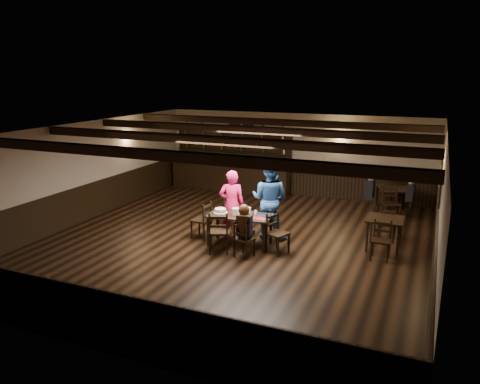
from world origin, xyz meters
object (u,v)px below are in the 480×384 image
at_px(dining_table, 240,218).
at_px(chair_near_right, 242,237).
at_px(chair_near_left, 219,230).
at_px(woman_pink, 232,204).
at_px(bar_counter, 231,169).
at_px(cake, 220,211).
at_px(man_blue, 270,199).

bearing_deg(dining_table, chair_near_right, -62.84).
relative_size(dining_table, chair_near_left, 1.56).
xyz_separation_m(woman_pink, bar_counter, (-2.02, 4.45, -0.13)).
xyz_separation_m(woman_pink, cake, (-0.10, -0.45, -0.05)).
height_order(dining_table, chair_near_right, chair_near_right).
distance_m(dining_table, man_blue, 0.96).
xyz_separation_m(dining_table, cake, (-0.50, -0.02, 0.14)).
bearing_deg(bar_counter, woman_pink, -65.64).
xyz_separation_m(dining_table, bar_counter, (-2.41, 4.88, 0.06)).
relative_size(chair_near_left, chair_near_right, 1.19).
bearing_deg(dining_table, woman_pink, 132.88).
bearing_deg(dining_table, man_blue, 59.58).
bearing_deg(dining_table, cake, -177.79).
relative_size(chair_near_left, bar_counter, 0.22).
bearing_deg(bar_counter, cake, -68.63).
distance_m(woman_pink, cake, 0.46).
height_order(dining_table, bar_counter, bar_counter).
bearing_deg(woman_pink, chair_near_left, 75.32).
relative_size(chair_near_left, cake, 2.95).
height_order(dining_table, chair_near_left, chair_near_left).
relative_size(woman_pink, bar_counter, 0.38).
bearing_deg(chair_near_right, chair_near_left, 179.55).
bearing_deg(bar_counter, man_blue, -54.97).
height_order(chair_near_left, woman_pink, woman_pink).
distance_m(man_blue, cake, 1.26).
relative_size(chair_near_right, cake, 2.47).
distance_m(chair_near_right, woman_pink, 1.39).
relative_size(chair_near_left, woman_pink, 0.57).
xyz_separation_m(chair_near_left, man_blue, (0.69, 1.46, 0.41)).
bearing_deg(cake, woman_pink, 77.56).
xyz_separation_m(dining_table, man_blue, (0.46, 0.78, 0.31)).
bearing_deg(chair_near_right, bar_counter, 116.42).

